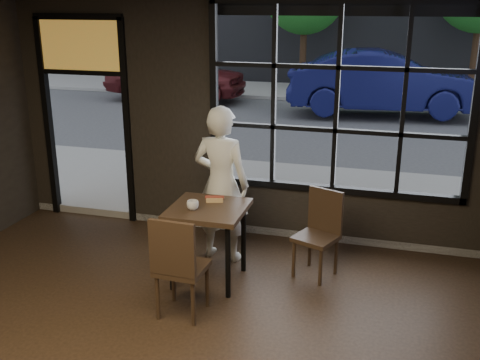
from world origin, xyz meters
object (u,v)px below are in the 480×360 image
(cafe_table, at_px, (209,244))
(chair_near, at_px, (182,264))
(navy_car, at_px, (384,82))
(man, at_px, (221,184))

(cafe_table, distance_m, chair_near, 0.71)
(chair_near, bearing_deg, cafe_table, -89.73)
(navy_car, bearing_deg, man, 164.07)
(chair_near, relative_size, navy_car, 0.21)
(man, distance_m, navy_car, 9.14)
(cafe_table, distance_m, navy_car, 9.72)
(cafe_table, xyz_separation_m, chair_near, (-0.02, -0.70, 0.09))
(chair_near, relative_size, man, 0.57)
(chair_near, height_order, navy_car, navy_car)
(chair_near, height_order, man, man)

